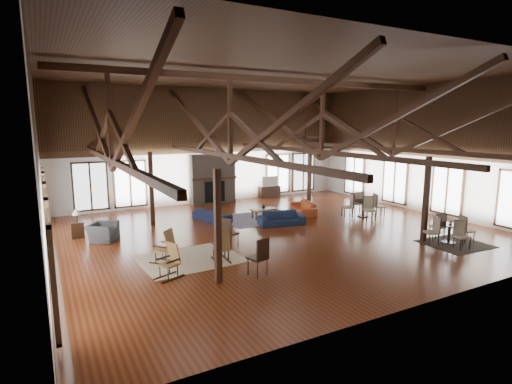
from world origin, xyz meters
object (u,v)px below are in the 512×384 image
cafe_table_far (363,205)px  sofa_orange (303,207)px  cafe_table_near (449,230)px  sofa_navy_front (282,218)px  sofa_navy_left (212,215)px  coffee_table (264,210)px  tv_console (269,192)px  armchair (103,232)px

cafe_table_far → sofa_orange: bearing=137.2°
cafe_table_near → sofa_navy_front: bearing=127.5°
sofa_navy_left → sofa_orange: 4.43m
sofa_navy_left → cafe_table_far: cafe_table_far is taller
cafe_table_near → cafe_table_far: cafe_table_far is taller
sofa_navy_left → coffee_table: (2.25, -0.56, 0.11)m
sofa_navy_left → tv_console: tv_console is taller
sofa_navy_front → cafe_table_near: size_ratio=1.03×
sofa_navy_front → coffee_table: 1.40m
sofa_navy_left → coffee_table: bearing=-123.7°
sofa_navy_left → armchair: size_ratio=1.84×
sofa_orange → armchair: armchair is taller
sofa_orange → cafe_table_near: 6.64m
sofa_navy_front → sofa_orange: bearing=45.4°
coffee_table → sofa_orange: bearing=-4.5°
sofa_navy_left → cafe_table_near: bearing=-158.2°
sofa_navy_front → coffee_table: bearing=104.6°
sofa_navy_front → armchair: bearing=-177.2°
sofa_navy_front → cafe_table_far: size_ratio=0.96×
coffee_table → armchair: (-6.82, -0.33, -0.05)m
coffee_table → sofa_navy_left: bearing=161.9°
sofa_navy_front → sofa_orange: size_ratio=1.00×
cafe_table_near → cafe_table_far: bearing=87.1°
sofa_navy_front → armchair: 6.98m
coffee_table → tv_console: size_ratio=0.93×
armchair → cafe_table_near: 12.34m
cafe_table_far → coffee_table: bearing=155.8°
cafe_table_far → sofa_navy_left: bearing=159.2°
sofa_orange → tv_console: 4.52m
sofa_navy_front → tv_console: 6.48m
sofa_navy_left → cafe_table_far: bearing=-130.5°
cafe_table_near → tv_console: (-1.04, 10.85, -0.16)m
cafe_table_near → sofa_orange: bearing=105.5°
sofa_navy_front → coffee_table: size_ratio=1.63×
sofa_orange → cafe_table_far: 2.74m
sofa_navy_left → coffee_table: size_ratio=1.57×
armchair → cafe_table_near: size_ratio=0.54×
sofa_orange → coffee_table: bearing=-73.0°
coffee_table → cafe_table_far: (4.15, -1.87, 0.14)m
sofa_orange → sofa_navy_left: bearing=-80.1°
sofa_navy_front → cafe_table_far: bearing=5.1°
armchair → tv_console: size_ratio=0.79×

